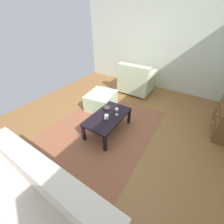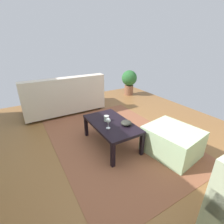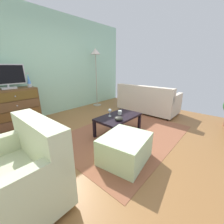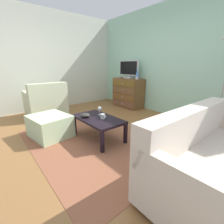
# 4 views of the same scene
# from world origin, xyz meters

# --- Properties ---
(ground_plane) EXTENTS (5.51, 4.96, 0.05)m
(ground_plane) POSITION_xyz_m (0.00, 0.00, -0.03)
(ground_plane) COLOR #8E5E33
(wall_accent_rear) EXTENTS (5.51, 0.12, 2.73)m
(wall_accent_rear) POSITION_xyz_m (0.00, 2.24, 1.36)
(wall_accent_rear) COLOR #A1D2B4
(wall_accent_rear) RESTS_ON ground_plane
(wall_plain_left) EXTENTS (0.12, 4.96, 2.73)m
(wall_plain_left) POSITION_xyz_m (-2.52, 0.00, 1.36)
(wall_plain_left) COLOR silver
(wall_plain_left) RESTS_ON ground_plane
(area_rug) EXTENTS (2.60, 1.90, 0.01)m
(area_rug) POSITION_xyz_m (0.20, -0.20, 0.00)
(area_rug) COLOR brown
(area_rug) RESTS_ON ground_plane
(dresser) EXTENTS (0.96, 0.49, 0.88)m
(dresser) POSITION_xyz_m (-1.13, 1.93, 0.44)
(dresser) COLOR brown
(dresser) RESTS_ON ground_plane
(tv) EXTENTS (0.73, 0.18, 0.52)m
(tv) POSITION_xyz_m (-1.15, 1.95, 1.15)
(tv) COLOR silver
(tv) RESTS_ON dresser
(lava_lamp) EXTENTS (0.09, 0.09, 0.33)m
(lava_lamp) POSITION_xyz_m (-0.75, 1.89, 1.02)
(lava_lamp) COLOR #B7B7BC
(lava_lamp) RESTS_ON dresser
(coffee_table) EXTENTS (0.95, 0.54, 0.38)m
(coffee_table) POSITION_xyz_m (0.13, -0.07, 0.34)
(coffee_table) COLOR black
(coffee_table) RESTS_ON ground_plane
(wine_glass) EXTENTS (0.07, 0.07, 0.16)m
(wine_glass) POSITION_xyz_m (0.01, 0.05, 0.50)
(wine_glass) COLOR silver
(wine_glass) RESTS_ON coffee_table
(mug) EXTENTS (0.11, 0.08, 0.08)m
(mug) POSITION_xyz_m (0.23, -0.04, 0.43)
(mug) COLOR silver
(mug) RESTS_ON coffee_table
(bowl_decorative) EXTENTS (0.16, 0.16, 0.07)m
(bowl_decorative) POSITION_xyz_m (-0.04, -0.22, 0.42)
(bowl_decorative) COLOR #2F2E28
(bowl_decorative) RESTS_ON coffee_table
(couch_large) EXTENTS (0.85, 1.72, 0.82)m
(couch_large) POSITION_xyz_m (1.85, 0.19, 0.33)
(couch_large) COLOR #332319
(couch_large) RESTS_ON ground_plane
(armchair) EXTENTS (0.80, 0.89, 0.86)m
(armchair) POSITION_xyz_m (-1.76, -0.35, 0.36)
(armchair) COLOR #332319
(armchair) RESTS_ON ground_plane
(ottoman) EXTENTS (0.78, 0.70, 0.40)m
(ottoman) POSITION_xyz_m (-0.50, -0.70, 0.20)
(ottoman) COLOR beige
(ottoman) RESTS_ON ground_plane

